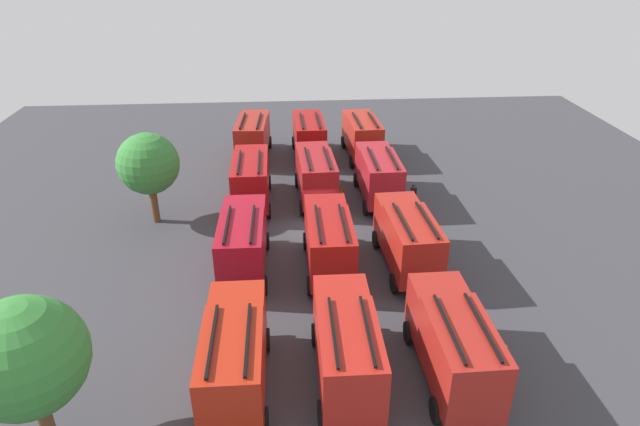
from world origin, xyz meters
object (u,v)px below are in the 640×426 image
Objects in this scene: fire_truck_7 at (309,135)px; firefighter_1 at (502,359)px; fire_truck_3 at (362,135)px; fire_truck_8 at (235,353)px; fire_truck_9 at (243,241)px; traffic_cone_0 at (341,192)px; fire_truck_1 at (407,237)px; firefighter_0 at (413,194)px; fire_truck_11 at (253,135)px; fire_truck_4 at (347,345)px; fire_truck_5 at (329,239)px; tree_1 at (148,164)px; fire_truck_10 at (251,178)px; fire_truck_2 at (378,174)px; fire_truck_0 at (453,341)px; tree_0 at (25,358)px; fire_truck_6 at (316,174)px.

firefighter_1 is at bearing -166.59° from fire_truck_7.
fire_truck_8 is at bearing 159.01° from fire_truck_3.
fire_truck_9 is 12.23m from traffic_cone_0.
fire_truck_1 is 4.38× the size of firefighter_0.
fire_truck_11 is 4.48× the size of firefighter_1.
firefighter_0 is (17.29, -6.94, -1.22)m from fire_truck_4.
fire_truck_5 is 1.13× the size of tree_1.
firefighter_1 is (-9.06, -7.04, -1.24)m from fire_truck_5.
tree_1 is at bearing 154.27° from fire_truck_11.
fire_truck_2 is at bearing -90.22° from fire_truck_10.
fire_truck_8 is at bearing 179.77° from fire_truck_10.
fire_truck_5 is at bearing -152.90° from fire_truck_10.
fire_truck_1 is 9.39m from fire_truck_2.
fire_truck_4 is 18.98m from fire_truck_10.
tree_0 is (-2.56, 16.38, 2.46)m from fire_truck_0.
traffic_cone_0 is (-8.36, -6.92, -1.79)m from fire_truck_11.
fire_truck_0 is 29.42m from fire_truck_11.
fire_truck_4 is 1.00× the size of fire_truck_8.
fire_truck_6 reaches higher than traffic_cone_0.
fire_truck_10 is at bearing 26.34° from fire_truck_0.
fire_truck_3 is 12.84m from fire_truck_10.
fire_truck_9 is at bearing 133.64° from fire_truck_2.
firefighter_1 is (-27.66, -12.10, -1.24)m from fire_truck_11.
tree_1 is at bearing 100.60° from fire_truck_6.
fire_truck_10 is at bearing 42.72° from fire_truck_1.
fire_truck_2 is at bearing -13.28° from fire_truck_4.
fire_truck_2 and fire_truck_3 have the same top height.
fire_truck_4 reaches higher than firefighter_1.
firefighter_0 is (-1.10, -2.45, -1.22)m from fire_truck_2.
fire_truck_1 is 13.29m from fire_truck_10.
traffic_cone_0 is (19.47, -6.64, -1.79)m from fire_truck_8.
fire_truck_0 is 1.00× the size of fire_truck_9.
firefighter_1 is at bearing -164.97° from traffic_cone_0.
fire_truck_5 is 1.00× the size of fire_truck_10.
fire_truck_2 is at bearing -45.33° from fire_truck_9.
fire_truck_9 reaches higher than firefighter_1.
fire_truck_11 reaches higher than firefighter_1.
tree_1 is at bearing 63.32° from fire_truck_1.
fire_truck_0 is 9.41m from fire_truck_8.
fire_truck_5 is at bearing -27.40° from fire_truck_8.
fire_truck_5 is 16.80m from tree_0.
fire_truck_11 is (27.78, 9.68, 0.00)m from fire_truck_0.
fire_truck_3 is 4.46× the size of firefighter_1.
fire_truck_4 is at bearing 87.58° from fire_truck_0.
fire_truck_1 is at bearing -54.43° from tree_0.
fire_truck_9 is 1.00× the size of fire_truck_10.
fire_truck_0 is at bearing -34.83° from firefighter_1.
fire_truck_11 is at bearing -103.97° from firefighter_1.
fire_truck_1 is at bearing -91.03° from fire_truck_9.
tree_0 is (-11.70, 16.36, 2.46)m from fire_truck_1.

